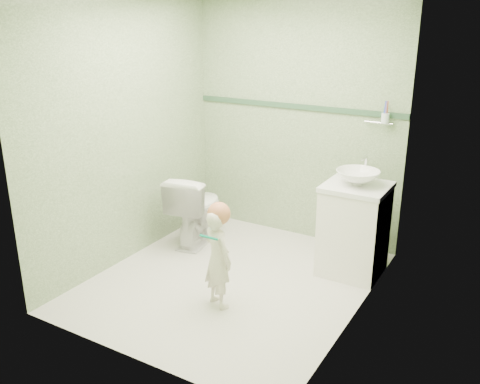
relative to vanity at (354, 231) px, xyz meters
The scene contains 12 objects.
ground 1.16m from the vanity, 140.19° to the right, with size 2.50×2.50×0.00m, color silver.
room_shell 1.35m from the vanity, 140.19° to the right, with size 2.50×2.54×2.40m.
trim_stripe 1.38m from the vanity, 147.36° to the left, with size 2.20×0.02×0.05m, color #32553B.
vanity is the anchor object (origin of this frame).
counter 0.41m from the vanity, ahead, with size 0.54×0.52×0.04m, color white.
basin 0.49m from the vanity, ahead, with size 0.37×0.37×0.13m, color white.
faucet 0.60m from the vanity, 90.00° to the left, with size 0.03×0.13×0.18m.
cup_holder 1.05m from the vanity, 83.70° to the left, with size 0.26×0.07×0.21m.
toilet 1.59m from the vanity, behind, with size 0.41×0.71×0.73m, color white.
toddler 1.30m from the vanity, 124.23° to the right, with size 0.29×0.19×0.81m, color beige.
hair_cap 1.33m from the vanity, 124.86° to the right, with size 0.18×0.18×0.18m, color #C4744A.
teal_toothbrush 1.44m from the vanity, 120.34° to the right, with size 0.11×0.14×0.08m.
Camera 1 is at (2.11, -3.44, 2.21)m, focal length 38.81 mm.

